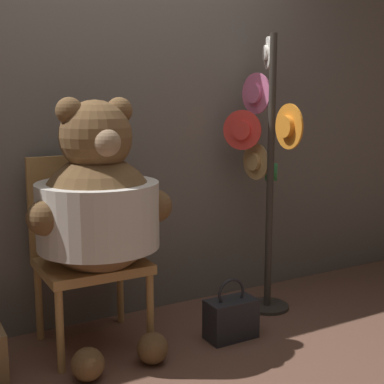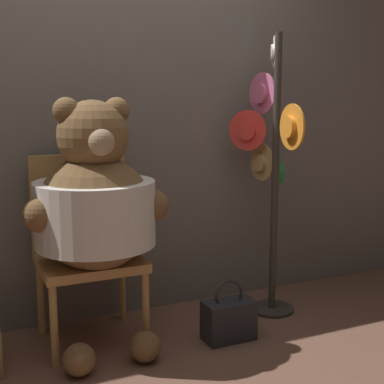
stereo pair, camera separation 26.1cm
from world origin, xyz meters
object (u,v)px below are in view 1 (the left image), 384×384
at_px(chair, 86,244).
at_px(teddy_bear, 98,207).
at_px(hat_display_rack, 266,159).
at_px(handbag_on_ground, 231,318).

height_order(chair, teddy_bear, teddy_bear).
xyz_separation_m(teddy_bear, hat_display_rack, (1.14, 0.09, 0.18)).
height_order(hat_display_rack, handbag_on_ground, hat_display_rack).
xyz_separation_m(hat_display_rack, handbag_on_ground, (-0.45, -0.31, -0.85)).
xyz_separation_m(chair, handbag_on_ground, (0.71, -0.39, -0.43)).
relative_size(chair, handbag_on_ground, 2.93).
bearing_deg(chair, hat_display_rack, -4.30).
height_order(teddy_bear, handbag_on_ground, teddy_bear).
bearing_deg(teddy_bear, hat_display_rack, 4.32).
distance_m(chair, teddy_bear, 0.29).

